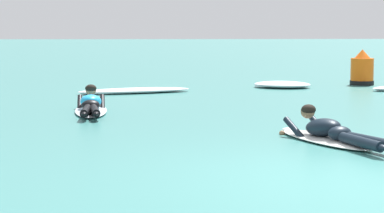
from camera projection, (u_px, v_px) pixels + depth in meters
name	position (u px, v px, depth m)	size (l,w,h in m)	color
ground_plane	(243.00, 94.00, 18.35)	(120.00, 120.00, 0.00)	#387A75
surfer_near	(329.00, 133.00, 10.86)	(1.32, 2.59, 0.54)	white
surfer_far	(91.00, 106.00, 14.46)	(0.77, 2.80, 0.53)	silver
whitewater_mid_left	(282.00, 85.00, 20.03)	(1.76, 1.54, 0.17)	white
whitewater_back	(135.00, 91.00, 18.49)	(2.85, 1.49, 0.13)	white
channel_marker_buoy	(362.00, 71.00, 20.88)	(0.65, 0.65, 0.97)	#EA5B0F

